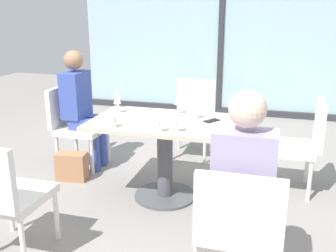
% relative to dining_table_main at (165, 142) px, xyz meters
% --- Properties ---
extents(ground_plane, '(12.00, 12.00, 0.00)m').
position_rel_dining_table_main_xyz_m(ground_plane, '(0.00, 0.00, -0.53)').
color(ground_plane, gray).
extents(window_wall_backdrop, '(4.62, 0.10, 2.70)m').
position_rel_dining_table_main_xyz_m(window_wall_backdrop, '(0.00, 3.20, 0.68)').
color(window_wall_backdrop, '#97B7BC').
rests_on(window_wall_backdrop, ground_plane).
extents(dining_table_main, '(1.27, 0.80, 0.73)m').
position_rel_dining_table_main_xyz_m(dining_table_main, '(0.00, 0.00, 0.00)').
color(dining_table_main, '#BCB29E').
rests_on(dining_table_main, ground_plane).
extents(chair_far_left, '(0.50, 0.46, 0.87)m').
position_rel_dining_table_main_xyz_m(chair_far_left, '(-1.16, 0.46, -0.04)').
color(chair_far_left, silver).
rests_on(chair_far_left, ground_plane).
extents(chair_front_right, '(0.46, 0.50, 0.87)m').
position_rel_dining_table_main_xyz_m(chair_front_right, '(0.78, -1.18, -0.04)').
color(chair_front_right, silver).
rests_on(chair_front_right, ground_plane).
extents(chair_near_window, '(0.46, 0.51, 0.87)m').
position_rel_dining_table_main_xyz_m(chair_near_window, '(0.00, 1.18, -0.04)').
color(chair_near_window, silver).
rests_on(chair_near_window, ground_plane).
extents(chair_front_left, '(0.46, 0.50, 0.87)m').
position_rel_dining_table_main_xyz_m(chair_front_left, '(-0.78, -1.18, -0.04)').
color(chair_front_left, silver).
rests_on(chair_front_left, ground_plane).
extents(chair_far_right, '(0.50, 0.46, 0.87)m').
position_rel_dining_table_main_xyz_m(chair_far_right, '(1.16, 0.46, -0.04)').
color(chair_far_right, silver).
rests_on(chair_far_right, ground_plane).
extents(person_far_left, '(0.39, 0.34, 1.26)m').
position_rel_dining_table_main_xyz_m(person_far_left, '(-1.05, 0.46, 0.17)').
color(person_far_left, '#384C9E').
rests_on(person_far_left, ground_plane).
extents(person_front_right, '(0.34, 0.39, 1.26)m').
position_rel_dining_table_main_xyz_m(person_front_right, '(0.78, -1.07, 0.17)').
color(person_front_right, '#9E93B7').
rests_on(person_front_right, ground_plane).
extents(wine_glass_0, '(0.07, 0.07, 0.18)m').
position_rel_dining_table_main_xyz_m(wine_glass_0, '(-0.57, 0.32, 0.33)').
color(wine_glass_0, silver).
rests_on(wine_glass_0, dining_table_main).
extents(wine_glass_1, '(0.07, 0.07, 0.18)m').
position_rel_dining_table_main_xyz_m(wine_glass_1, '(0.18, -0.30, 0.33)').
color(wine_glass_1, silver).
rests_on(wine_glass_1, dining_table_main).
extents(wine_glass_2, '(0.07, 0.07, 0.18)m').
position_rel_dining_table_main_xyz_m(wine_glass_2, '(0.25, 0.14, 0.33)').
color(wine_glass_2, silver).
rests_on(wine_glass_2, dining_table_main).
extents(wine_glass_3, '(0.07, 0.07, 0.18)m').
position_rel_dining_table_main_xyz_m(wine_glass_3, '(-0.50, 0.13, 0.33)').
color(wine_glass_3, silver).
rests_on(wine_glass_3, dining_table_main).
extents(wine_glass_4, '(0.07, 0.07, 0.18)m').
position_rel_dining_table_main_xyz_m(wine_glass_4, '(0.05, 0.25, 0.33)').
color(wine_glass_4, silver).
rests_on(wine_glass_4, dining_table_main).
extents(wine_glass_5, '(0.07, 0.07, 0.18)m').
position_rel_dining_table_main_xyz_m(wine_glass_5, '(0.05, -0.33, 0.33)').
color(wine_glass_5, silver).
rests_on(wine_glass_5, dining_table_main).
extents(coffee_cup, '(0.08, 0.08, 0.09)m').
position_rel_dining_table_main_xyz_m(coffee_cup, '(-0.35, -0.32, 0.24)').
color(coffee_cup, white).
rests_on(coffee_cup, dining_table_main).
extents(cell_phone_on_table, '(0.14, 0.16, 0.01)m').
position_rel_dining_table_main_xyz_m(cell_phone_on_table, '(0.40, 0.09, 0.20)').
color(cell_phone_on_table, black).
rests_on(cell_phone_on_table, dining_table_main).
extents(handbag_0, '(0.32, 0.19, 0.28)m').
position_rel_dining_table_main_xyz_m(handbag_0, '(-1.01, 0.11, -0.39)').
color(handbag_0, '#A3704C').
rests_on(handbag_0, ground_plane).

